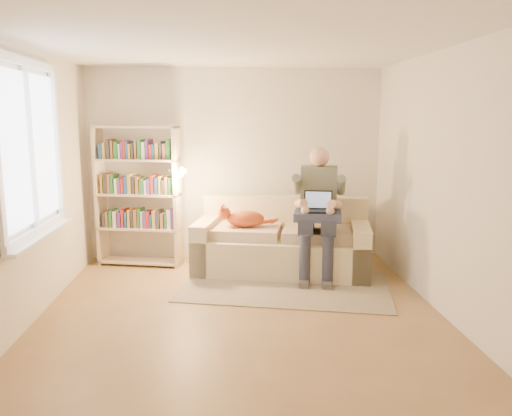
{
  "coord_description": "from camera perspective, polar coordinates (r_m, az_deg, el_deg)",
  "views": [
    {
      "loc": [
        -0.15,
        -4.62,
        1.93
      ],
      "look_at": [
        0.21,
        1.0,
        0.91
      ],
      "focal_mm": 35.0,
      "sensor_mm": 36.0,
      "label": 1
    }
  ],
  "objects": [
    {
      "name": "ceiling",
      "position": [
        4.67,
        -1.85,
        18.46
      ],
      "size": [
        4.0,
        4.5,
        0.02
      ],
      "primitive_type": "cube",
      "color": "white",
      "rests_on": "wall_back"
    },
    {
      "name": "wall_back",
      "position": [
        6.9,
        -2.37,
        4.97
      ],
      "size": [
        4.0,
        0.02,
        2.6
      ],
      "primitive_type": "cube",
      "color": "silver",
      "rests_on": "floor"
    },
    {
      "name": "floor",
      "position": [
        5.01,
        -1.68,
        -12.45
      ],
      "size": [
        4.5,
        4.5,
        0.0
      ],
      "primitive_type": "plane",
      "color": "olive",
      "rests_on": "ground"
    },
    {
      "name": "cat",
      "position": [
        6.25,
        -1.87,
        -1.17
      ],
      "size": [
        0.72,
        0.34,
        0.26
      ],
      "rotation": [
        0.0,
        0.0,
        -0.21
      ],
      "color": "orange",
      "rests_on": "sofa"
    },
    {
      "name": "wall_left",
      "position": [
        5.02,
        -25.26,
        2.03
      ],
      "size": [
        0.02,
        4.5,
        2.6
      ],
      "primitive_type": "cube",
      "color": "silver",
      "rests_on": "floor"
    },
    {
      "name": "wall_right",
      "position": [
        5.13,
        21.18,
        2.48
      ],
      "size": [
        0.02,
        4.5,
        2.6
      ],
      "primitive_type": "cube",
      "color": "silver",
      "rests_on": "floor"
    },
    {
      "name": "sofa",
      "position": [
        6.39,
        3.0,
        -4.25
      ],
      "size": [
        2.32,
        1.4,
        0.92
      ],
      "rotation": [
        0.0,
        0.0,
        -0.21
      ],
      "color": "beige",
      "rests_on": "floor"
    },
    {
      "name": "laptop",
      "position": [
        5.94,
        7.54,
        0.21
      ],
      "size": [
        0.38,
        0.34,
        0.29
      ],
      "rotation": [
        0.0,
        0.0,
        -0.21
      ],
      "color": "black",
      "rests_on": "blanket"
    },
    {
      "name": "bookshelf",
      "position": [
        6.68,
        -13.29,
        2.14
      ],
      "size": [
        1.21,
        0.58,
        1.85
      ],
      "rotation": [
        0.0,
        0.0,
        -0.21
      ],
      "color": "beige",
      "rests_on": "floor"
    },
    {
      "name": "rug",
      "position": [
        5.87,
        3.38,
        -8.93
      ],
      "size": [
        2.61,
        1.88,
        0.01
      ],
      "primitive_type": "cube",
      "rotation": [
        0.0,
        0.0,
        -0.22
      ],
      "color": "gray",
      "rests_on": "floor"
    },
    {
      "name": "wall_front",
      "position": [
        2.46,
        -0.03,
        -4.65
      ],
      "size": [
        4.0,
        0.02,
        2.6
      ],
      "primitive_type": "cube",
      "color": "silver",
      "rests_on": "floor"
    },
    {
      "name": "window",
      "position": [
        5.17,
        -23.97,
        3.18
      ],
      "size": [
        0.12,
        1.52,
        1.69
      ],
      "color": "white",
      "rests_on": "wall_left"
    },
    {
      "name": "person",
      "position": [
        6.09,
        7.12,
        0.32
      ],
      "size": [
        0.57,
        0.77,
        1.59
      ],
      "rotation": [
        0.0,
        0.0,
        -0.21
      ],
      "color": "slate",
      "rests_on": "sofa"
    },
    {
      "name": "blanket",
      "position": [
        5.95,
        7.52,
        -0.87
      ],
      "size": [
        0.63,
        0.55,
        0.1
      ],
      "primitive_type": "cube",
      "rotation": [
        0.0,
        0.0,
        -0.21
      ],
      "color": "#2D354F",
      "rests_on": "person"
    }
  ]
}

